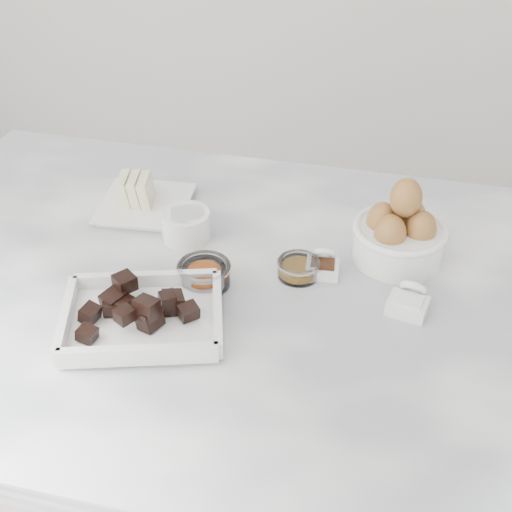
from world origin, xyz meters
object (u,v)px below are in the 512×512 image
at_px(honey_bowl, 298,268).
at_px(vanilla_spoon, 323,265).
at_px(zest_bowl, 204,273).
at_px(egg_bowl, 400,233).
at_px(salt_spoon, 409,301).
at_px(butter_plate, 143,199).
at_px(chocolate_dish, 142,314).
at_px(sugar_ramekin, 186,224).

relative_size(honey_bowl, vanilla_spoon, 1.03).
bearing_deg(zest_bowl, honey_bowl, 21.47).
bearing_deg(egg_bowl, salt_spoon, -77.89).
bearing_deg(salt_spoon, butter_plate, 160.64).
distance_m(butter_plate, vanilla_spoon, 0.35).
relative_size(chocolate_dish, zest_bowl, 3.17).
relative_size(sugar_ramekin, salt_spoon, 1.06).
bearing_deg(zest_bowl, vanilla_spoon, 22.86).
bearing_deg(honey_bowl, zest_bowl, -158.53).
bearing_deg(chocolate_dish, vanilla_spoon, 39.48).
distance_m(chocolate_dish, zest_bowl, 0.13).
bearing_deg(sugar_ramekin, zest_bowl, -59.65).
distance_m(sugar_ramekin, egg_bowl, 0.34).
xyz_separation_m(butter_plate, sugar_ramekin, (0.10, -0.07, 0.01)).
bearing_deg(honey_bowl, salt_spoon, -13.16).
distance_m(butter_plate, zest_bowl, 0.24).
bearing_deg(egg_bowl, zest_bowl, -153.70).
relative_size(chocolate_dish, honey_bowl, 3.95).
bearing_deg(salt_spoon, zest_bowl, -177.54).
height_order(butter_plate, egg_bowl, egg_bowl).
relative_size(honey_bowl, salt_spoon, 0.87).
bearing_deg(salt_spoon, vanilla_spoon, 156.69).
relative_size(vanilla_spoon, salt_spoon, 0.85).
distance_m(egg_bowl, vanilla_spoon, 0.13).
distance_m(zest_bowl, salt_spoon, 0.30).
relative_size(egg_bowl, salt_spoon, 1.96).
distance_m(chocolate_dish, vanilla_spoon, 0.29).
relative_size(butter_plate, zest_bowl, 2.00).
relative_size(sugar_ramekin, vanilla_spoon, 1.25).
distance_m(chocolate_dish, sugar_ramekin, 0.22).
relative_size(zest_bowl, salt_spoon, 1.09).
bearing_deg(egg_bowl, sugar_ramekin, -175.64).
height_order(butter_plate, salt_spoon, butter_plate).
relative_size(chocolate_dish, butter_plate, 1.58).
height_order(zest_bowl, salt_spoon, salt_spoon).
xyz_separation_m(butter_plate, egg_bowl, (0.44, -0.04, 0.03)).
xyz_separation_m(chocolate_dish, zest_bowl, (0.06, 0.11, -0.00)).
bearing_deg(chocolate_dish, egg_bowl, 36.98).
bearing_deg(salt_spoon, chocolate_dish, -160.61).
height_order(chocolate_dish, egg_bowl, egg_bowl).
distance_m(sugar_ramekin, salt_spoon, 0.38).
height_order(chocolate_dish, vanilla_spoon, chocolate_dish).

